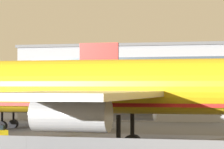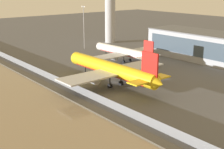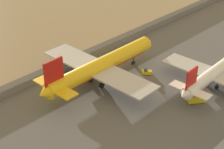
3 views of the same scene
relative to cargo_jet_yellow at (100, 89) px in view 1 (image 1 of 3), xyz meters
The scene contains 2 objects.
cargo_jet_yellow is the anchor object (origin of this frame).
ops_van 30.67m from the cargo_jet_yellow, 111.51° to the left, with size 5.45×4.75×2.48m.
Camera 1 is at (18.37, -58.09, 6.00)m, focal length 105.00 mm.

